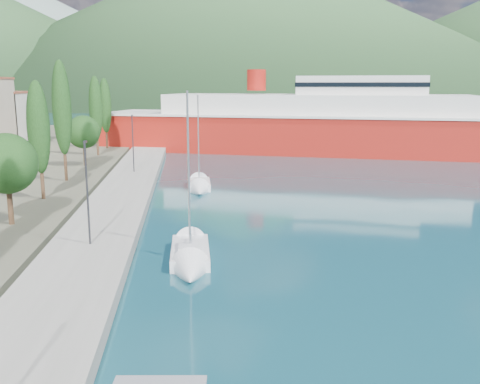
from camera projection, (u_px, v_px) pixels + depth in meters
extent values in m
plane|color=#134450|center=(200.00, 124.00, 137.09)|extent=(1400.00, 1400.00, 0.00)
cube|color=gray|center=(119.00, 202.00, 44.45)|extent=(5.00, 88.00, 0.80)
cone|color=gray|center=(252.00, 20.00, 673.16)|extent=(760.00, 760.00, 180.00)
cone|color=#2F532D|center=(243.00, 20.00, 402.65)|extent=(480.00, 480.00, 115.00)
cylinder|color=#47301E|center=(10.00, 206.00, 36.05)|extent=(0.36, 0.36, 2.54)
sphere|color=#1A3D15|center=(7.00, 164.00, 35.48)|extent=(4.06, 4.06, 4.06)
cylinder|color=#47301E|center=(43.00, 186.00, 44.13)|extent=(0.30, 0.30, 2.13)
ellipsoid|color=#1A3D15|center=(38.00, 127.00, 43.18)|extent=(1.80, 1.80, 7.55)
cylinder|color=#47301E|center=(66.00, 168.00, 52.48)|extent=(0.30, 0.30, 2.56)
ellipsoid|color=#1A3D15|center=(62.00, 108.00, 51.33)|extent=(1.80, 1.80, 9.08)
cylinder|color=#47301E|center=(85.00, 155.00, 62.26)|extent=(0.36, 0.36, 2.38)
sphere|color=#1A3D15|center=(84.00, 132.00, 61.72)|extent=(3.81, 3.81, 3.81)
cylinder|color=#47301E|center=(98.00, 147.00, 71.31)|extent=(0.30, 0.30, 2.30)
ellipsoid|color=#1A3D15|center=(96.00, 107.00, 70.28)|extent=(1.80, 1.80, 8.14)
cylinder|color=#47301E|center=(107.00, 141.00, 79.27)|extent=(0.30, 0.30, 2.26)
ellipsoid|color=#1A3D15|center=(105.00, 106.00, 78.25)|extent=(1.80, 1.80, 8.00)
cylinder|color=#2D2D33|center=(87.00, 194.00, 30.88)|extent=(0.12, 0.12, 6.00)
cube|color=#2D2D33|center=(85.00, 142.00, 30.53)|extent=(0.15, 0.50, 0.12)
cylinder|color=#2D2D33|center=(133.00, 144.00, 56.80)|extent=(0.12, 0.12, 6.00)
cube|color=#2D2D33|center=(132.00, 115.00, 56.45)|extent=(0.15, 0.50, 0.12)
cube|color=silver|center=(190.00, 254.00, 31.41)|extent=(2.23, 5.37, 0.86)
cube|color=silver|center=(190.00, 246.00, 30.95)|extent=(1.33, 2.15, 0.33)
cylinder|color=silver|center=(189.00, 172.00, 30.09)|extent=(0.12, 0.12, 9.04)
cone|color=silver|center=(190.00, 274.00, 28.07)|extent=(2.21, 2.51, 2.19)
cube|color=silver|center=(199.00, 185.00, 52.72)|extent=(2.19, 4.91, 0.84)
cube|color=silver|center=(199.00, 180.00, 52.29)|extent=(1.31, 1.97, 0.33)
cylinder|color=silver|center=(198.00, 139.00, 51.49)|extent=(0.12, 0.12, 8.38)
cone|color=silver|center=(199.00, 192.00, 49.67)|extent=(2.17, 2.30, 2.14)
cube|color=#A31A12|center=(314.00, 136.00, 80.49)|extent=(65.18, 33.33, 6.21)
cube|color=silver|center=(314.00, 115.00, 79.88)|extent=(65.74, 33.85, 0.33)
cube|color=silver|center=(315.00, 106.00, 79.61)|extent=(45.58, 24.76, 3.33)
cube|color=silver|center=(361.00, 85.00, 77.52)|extent=(19.71, 13.62, 2.66)
cylinder|color=#A31A12|center=(256.00, 80.00, 80.86)|extent=(2.88, 2.88, 3.11)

